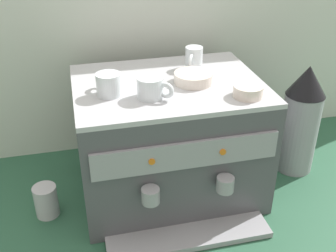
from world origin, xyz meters
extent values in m
plane|color=#28563D|center=(0.00, 0.00, 0.00)|extent=(4.00, 4.00, 0.00)
cube|color=silver|center=(0.00, 0.36, 0.52)|extent=(2.80, 0.03, 1.04)
cube|color=#4C4C51|center=(0.00, 0.00, 0.21)|extent=(0.63, 0.48, 0.41)
cube|color=#B7B7BC|center=(0.00, 0.00, 0.42)|extent=(0.63, 0.48, 0.02)
cube|color=#939399|center=(0.00, -0.25, 0.30)|extent=(0.58, 0.01, 0.09)
cylinder|color=orange|center=(-0.11, -0.25, 0.30)|extent=(0.02, 0.01, 0.02)
cylinder|color=orange|center=(0.11, -0.25, 0.30)|extent=(0.02, 0.01, 0.02)
cube|color=#939399|center=(0.00, -0.29, 0.01)|extent=(0.53, 0.12, 0.02)
cylinder|color=#939399|center=(-0.12, -0.27, 0.19)|extent=(0.06, 0.06, 0.05)
cylinder|color=#939399|center=(0.12, -0.27, 0.19)|extent=(0.06, 0.06, 0.05)
cylinder|color=silver|center=(-0.20, -0.05, 0.46)|extent=(0.08, 0.08, 0.07)
torus|color=silver|center=(-0.21, 0.00, 0.46)|extent=(0.03, 0.06, 0.05)
cylinder|color=silver|center=(-0.08, -0.10, 0.46)|extent=(0.08, 0.08, 0.07)
torus|color=silver|center=(-0.04, -0.13, 0.46)|extent=(0.05, 0.04, 0.05)
cylinder|color=silver|center=(0.12, 0.11, 0.47)|extent=(0.06, 0.06, 0.08)
torus|color=silver|center=(0.10, 0.07, 0.47)|extent=(0.04, 0.05, 0.05)
cylinder|color=beige|center=(0.22, -0.16, 0.45)|extent=(0.09, 0.09, 0.04)
cylinder|color=beige|center=(0.22, -0.16, 0.43)|extent=(0.05, 0.05, 0.01)
cylinder|color=beige|center=(0.08, -0.02, 0.44)|extent=(0.13, 0.13, 0.04)
cylinder|color=beige|center=(0.08, -0.02, 0.43)|extent=(0.07, 0.07, 0.01)
cylinder|color=#939399|center=(0.52, 0.00, 0.16)|extent=(0.14, 0.14, 0.33)
cone|color=black|center=(0.52, 0.00, 0.38)|extent=(0.15, 0.15, 0.11)
cylinder|color=#B7B7BC|center=(-0.44, -0.06, 0.06)|extent=(0.08, 0.08, 0.11)
camera|label=1|loc=(-0.30, -1.24, 0.98)|focal=44.49mm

